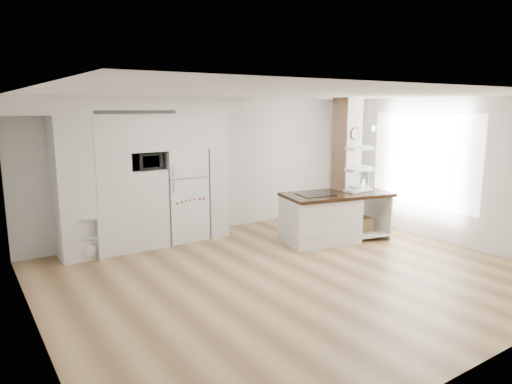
% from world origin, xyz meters
% --- Properties ---
extents(floor, '(7.00, 6.00, 0.01)m').
position_xyz_m(floor, '(0.00, 0.00, 0.00)').
color(floor, tan).
rests_on(floor, ground).
extents(room, '(7.04, 6.04, 2.72)m').
position_xyz_m(room, '(0.00, 0.00, 1.86)').
color(room, white).
rests_on(room, ground).
extents(cabinet_wall, '(4.00, 0.71, 2.70)m').
position_xyz_m(cabinet_wall, '(-1.45, 2.67, 1.51)').
color(cabinet_wall, silver).
rests_on(cabinet_wall, floor).
extents(refrigerator, '(0.78, 0.69, 1.75)m').
position_xyz_m(refrigerator, '(-0.53, 2.68, 0.88)').
color(refrigerator, white).
rests_on(refrigerator, floor).
extents(column, '(0.69, 0.90, 2.70)m').
position_xyz_m(column, '(2.38, 1.13, 1.35)').
color(column, silver).
rests_on(column, floor).
extents(window, '(0.00, 2.40, 2.40)m').
position_xyz_m(window, '(3.48, 0.30, 1.50)').
color(window, white).
rests_on(window, room).
extents(pendant_light, '(0.12, 0.12, 0.10)m').
position_xyz_m(pendant_light, '(1.70, 0.15, 2.12)').
color(pendant_light, white).
rests_on(pendant_light, room).
extents(kitchen_island, '(2.20, 1.37, 1.49)m').
position_xyz_m(kitchen_island, '(1.64, 1.04, 0.48)').
color(kitchen_island, silver).
rests_on(kitchen_island, floor).
extents(bookshelf, '(0.71, 0.57, 0.74)m').
position_xyz_m(bookshelf, '(-2.43, 2.49, 0.32)').
color(bookshelf, silver).
rests_on(bookshelf, floor).
extents(floor_plant_a, '(0.26, 0.22, 0.43)m').
position_xyz_m(floor_plant_a, '(2.82, 1.34, 0.22)').
color(floor_plant_a, '#348236').
rests_on(floor_plant_a, floor).
extents(floor_plant_b, '(0.30, 0.30, 0.43)m').
position_xyz_m(floor_plant_b, '(2.56, 1.61, 0.21)').
color(floor_plant_b, '#348236').
rests_on(floor_plant_b, floor).
extents(microwave, '(0.54, 0.37, 0.30)m').
position_xyz_m(microwave, '(-1.27, 2.62, 1.57)').
color(microwave, '#2D2D2D').
rests_on(microwave, cabinet_wall).
extents(shelf_plant, '(0.27, 0.23, 0.30)m').
position_xyz_m(shelf_plant, '(2.63, 1.30, 1.52)').
color(shelf_plant, '#348236').
rests_on(shelf_plant, column).
extents(decor_bowl, '(0.22, 0.22, 0.05)m').
position_xyz_m(decor_bowl, '(2.30, 0.90, 1.00)').
color(decor_bowl, white).
rests_on(decor_bowl, column).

